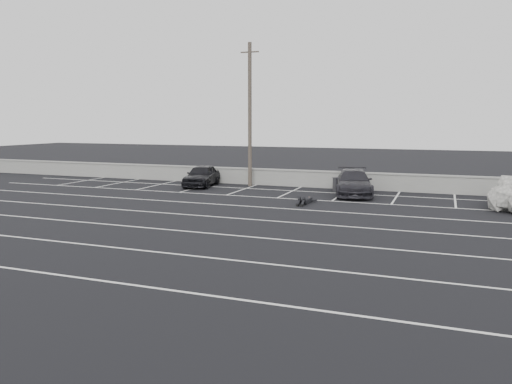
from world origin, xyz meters
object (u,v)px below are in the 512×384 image
at_px(car_right, 353,182).
at_px(person, 306,198).
at_px(car_left, 202,175).
at_px(utility_pole, 250,115).
at_px(trash_bin, 337,184).

bearing_deg(car_right, person, -127.84).
height_order(car_left, utility_pole, utility_pole).
bearing_deg(person, car_left, 154.41).
xyz_separation_m(car_left, person, (7.96, -4.00, -0.44)).
bearing_deg(car_left, car_right, -11.28).
bearing_deg(utility_pole, car_left, -157.05).
relative_size(car_right, person, 2.00).
relative_size(car_right, utility_pole, 0.54).
distance_m(car_left, utility_pole, 4.92).
distance_m(utility_pole, person, 8.47).
xyz_separation_m(trash_bin, person, (-0.54, -4.89, -0.17)).
distance_m(car_left, car_right, 9.71).
bearing_deg(car_right, utility_pole, 155.00).
bearing_deg(car_left, trash_bin, -3.29).
height_order(car_left, person, car_left).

